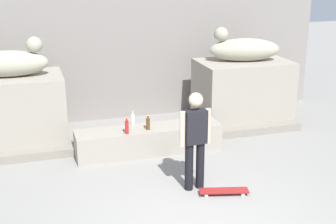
# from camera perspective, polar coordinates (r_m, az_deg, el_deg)

# --- Properties ---
(pedestal_left) EXTENTS (2.08, 1.32, 1.47)m
(pedestal_left) POSITION_cam_1_polar(r_m,az_deg,el_deg) (10.02, -18.34, -0.02)
(pedestal_left) COLOR gray
(pedestal_left) RESTS_ON ground_plane
(pedestal_right) EXTENTS (2.08, 1.32, 1.47)m
(pedestal_right) POSITION_cam_1_polar(r_m,az_deg,el_deg) (11.08, 8.99, 2.39)
(pedestal_right) COLOR gray
(pedestal_right) RESTS_ON ground_plane
(statue_reclining_left) EXTENTS (1.64, 0.69, 0.78)m
(statue_reclining_left) POSITION_cam_1_polar(r_m,az_deg,el_deg) (9.76, -18.71, 5.69)
(statue_reclining_left) COLOR #9F9C86
(statue_reclining_left) RESTS_ON pedestal_left
(statue_reclining_right) EXTENTS (1.68, 0.89, 0.78)m
(statue_reclining_right) POSITION_cam_1_polar(r_m,az_deg,el_deg) (10.85, 9.07, 7.57)
(statue_reclining_right) COLOR #9F9C86
(statue_reclining_right) RESTS_ON pedestal_right
(ledge_block) EXTENTS (2.89, 0.64, 0.52)m
(ledge_block) POSITION_cam_1_polar(r_m,az_deg,el_deg) (9.37, -2.32, -3.39)
(ledge_block) COLOR gray
(ledge_block) RESTS_ON ground_plane
(skater) EXTENTS (0.54, 0.23, 1.67)m
(skater) POSITION_cam_1_polar(r_m,az_deg,el_deg) (7.68, 3.30, -3.04)
(skater) COLOR black
(skater) RESTS_ON ground_plane
(skateboard) EXTENTS (0.82, 0.39, 0.08)m
(skateboard) POSITION_cam_1_polar(r_m,az_deg,el_deg) (7.87, 6.78, -9.44)
(skateboard) COLOR maroon
(skateboard) RESTS_ON ground_plane
(bottle_brown) EXTENTS (0.08, 0.08, 0.29)m
(bottle_brown) POSITION_cam_1_polar(r_m,az_deg,el_deg) (9.14, -2.43, -1.41)
(bottle_brown) COLOR #593314
(bottle_brown) RESTS_ON ledge_block
(bottle_green) EXTENTS (0.06, 0.06, 0.27)m
(bottle_green) POSITION_cam_1_polar(r_m,az_deg,el_deg) (9.50, 5.04, -0.78)
(bottle_green) COLOR #1E722D
(bottle_green) RESTS_ON ledge_block
(bottle_clear) EXTENTS (0.07, 0.07, 0.29)m
(bottle_clear) POSITION_cam_1_polar(r_m,az_deg,el_deg) (9.40, -4.27, -0.91)
(bottle_clear) COLOR silver
(bottle_clear) RESTS_ON ledge_block
(bottle_red) EXTENTS (0.07, 0.07, 0.33)m
(bottle_red) POSITION_cam_1_polar(r_m,az_deg,el_deg) (8.94, -5.00, -1.80)
(bottle_red) COLOR red
(bottle_red) RESTS_ON ledge_block
(stair_step) EXTENTS (7.18, 0.50, 0.16)m
(stair_step) POSITION_cam_1_polar(r_m,az_deg,el_deg) (9.84, -2.97, -3.46)
(stair_step) COLOR gray
(stair_step) RESTS_ON ground_plane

